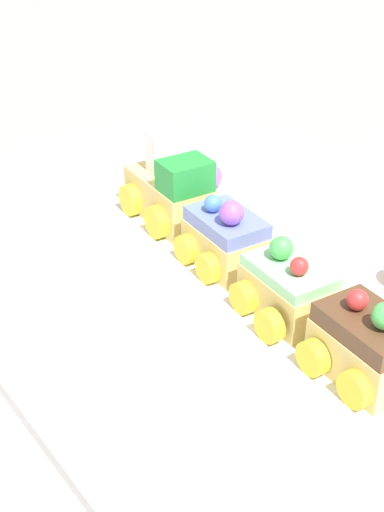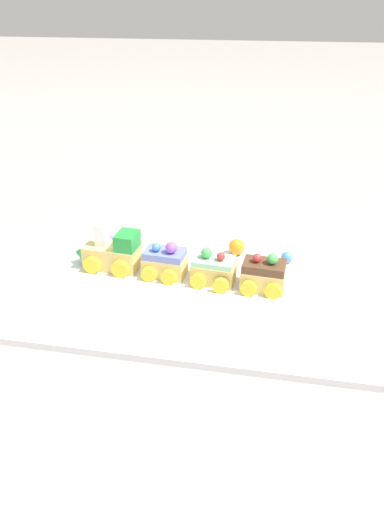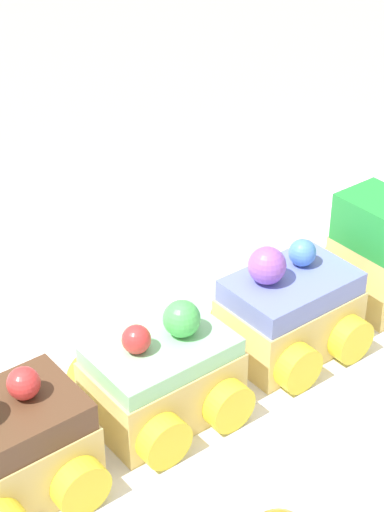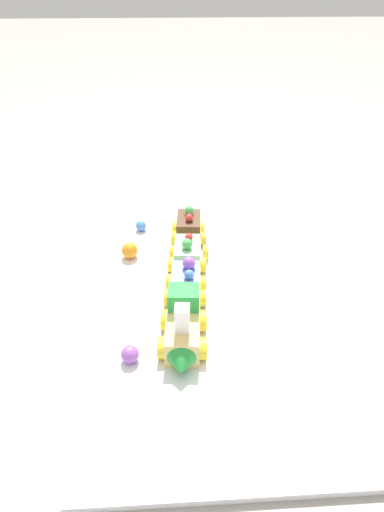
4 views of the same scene
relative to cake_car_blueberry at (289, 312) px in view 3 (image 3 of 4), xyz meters
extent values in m
plane|color=gray|center=(-0.01, 0.04, -0.04)|extent=(10.00, 10.00, 0.00)
cube|color=white|center=(-0.01, 0.04, -0.03)|extent=(0.67, 0.37, 0.01)
cube|color=green|center=(0.07, -0.01, 0.03)|extent=(0.04, 0.05, 0.03)
cylinder|color=yellow|center=(0.08, 0.02, -0.01)|extent=(0.03, 0.01, 0.03)
cube|color=#E5C675|center=(0.00, 0.00, -0.01)|extent=(0.08, 0.05, 0.04)
cube|color=#6B7AC6|center=(0.00, 0.00, 0.02)|extent=(0.07, 0.05, 0.01)
sphere|color=#9956C6|center=(-0.01, 0.01, 0.03)|extent=(0.02, 0.02, 0.02)
sphere|color=#4C84E0|center=(0.01, 0.00, 0.03)|extent=(0.02, 0.02, 0.02)
cylinder|color=yellow|center=(0.02, -0.03, -0.01)|extent=(0.03, 0.01, 0.03)
cylinder|color=yellow|center=(0.02, 0.03, -0.01)|extent=(0.03, 0.01, 0.03)
cylinder|color=yellow|center=(-0.02, -0.03, -0.01)|extent=(0.03, 0.01, 0.03)
cylinder|color=yellow|center=(-0.02, 0.03, -0.01)|extent=(0.03, 0.01, 0.03)
cube|color=#E5C675|center=(-0.09, 0.01, -0.01)|extent=(0.08, 0.05, 0.04)
cube|color=#93DBA3|center=(-0.09, 0.01, 0.02)|extent=(0.07, 0.05, 0.01)
sphere|color=red|center=(-0.10, 0.01, 0.03)|extent=(0.02, 0.02, 0.01)
sphere|color=#4CBC56|center=(-0.08, 0.01, 0.03)|extent=(0.02, 0.02, 0.02)
cylinder|color=yellow|center=(-0.07, -0.02, -0.01)|extent=(0.03, 0.01, 0.03)
cylinder|color=yellow|center=(-0.07, 0.03, -0.01)|extent=(0.03, 0.01, 0.03)
cylinder|color=yellow|center=(-0.11, -0.02, -0.01)|extent=(0.03, 0.01, 0.03)
cylinder|color=yellow|center=(-0.11, 0.04, -0.01)|extent=(0.03, 0.01, 0.03)
cube|color=#E5C675|center=(-0.17, 0.01, -0.01)|extent=(0.08, 0.05, 0.04)
cube|color=brown|center=(-0.17, 0.01, 0.02)|extent=(0.07, 0.05, 0.01)
sphere|color=red|center=(-0.16, 0.01, 0.03)|extent=(0.02, 0.02, 0.02)
cylinder|color=yellow|center=(-0.16, -0.02, -0.01)|extent=(0.03, 0.01, 0.03)
cylinder|color=yellow|center=(-0.15, 0.04, -0.01)|extent=(0.03, 0.01, 0.03)
camera|label=1|loc=(-0.42, 0.34, 0.31)|focal=50.00mm
camera|label=2|loc=(-0.19, 0.75, 0.43)|focal=35.00mm
camera|label=3|loc=(-0.30, -0.25, 0.28)|focal=60.00mm
camera|label=4|loc=(0.51, -0.02, 0.42)|focal=28.00mm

